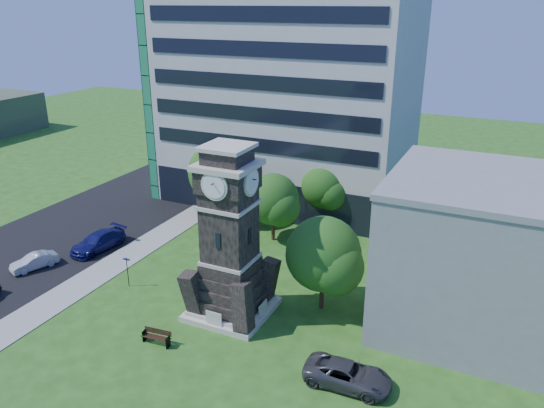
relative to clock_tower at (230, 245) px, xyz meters
The scene contains 15 objects.
ground 6.39m from the clock_tower, 146.32° to the right, with size 160.00×160.00×0.00m, color #255317.
sidewalk 13.88m from the clock_tower, 166.50° to the left, with size 3.00×70.00×0.06m, color gray.
street 21.86m from the clock_tower, behind, with size 14.00×80.00×0.02m, color black.
clock_tower is the anchor object (origin of this frame).
office_tall 26.21m from the clock_tower, 104.57° to the left, with size 26.20×15.11×28.60m.
office_low 18.00m from the clock_tower, 19.48° to the left, with size 15.20×12.20×10.40m.
car_street_mid 18.61m from the clock_tower, behind, with size 1.30×3.72×1.23m, color #B7BABF.
car_street_north 16.76m from the clock_tower, 166.51° to the left, with size 2.16×5.31×1.54m, color #131453.
car_east_lot 11.50m from the clock_tower, 21.71° to the right, with size 2.34×5.07×1.41m, color #414145.
park_bench 7.58m from the clock_tower, 115.65° to the right, with size 1.95×0.52×1.01m.
street_sign 9.78m from the clock_tower, behind, with size 0.59×0.06×2.46m.
tree_nw 17.35m from the clock_tower, 122.97° to the left, with size 6.61×6.01×7.92m.
tree_nc 12.62m from the clock_tower, 101.34° to the left, with size 5.17×4.70×6.35m.
tree_ne 17.55m from the clock_tower, 88.25° to the left, with size 4.93×4.48×6.36m.
tree_east 6.59m from the clock_tower, 29.61° to the left, with size 5.83×5.30×6.97m.
Camera 1 is at (19.44, -26.18, 20.75)m, focal length 35.00 mm.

